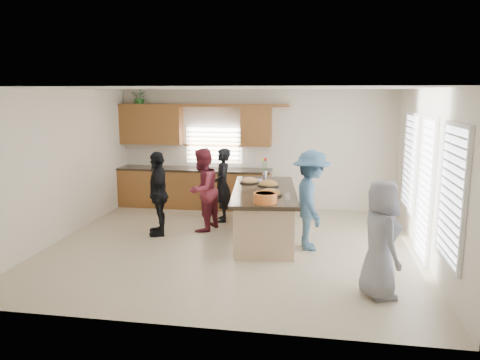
% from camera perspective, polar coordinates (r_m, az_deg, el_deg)
% --- Properties ---
extents(floor, '(6.50, 6.50, 0.00)m').
position_cam_1_polar(floor, '(8.54, -0.94, -8.03)').
color(floor, '#C1AD8F').
rests_on(floor, ground).
extents(room_shell, '(6.52, 6.02, 2.81)m').
position_cam_1_polar(room_shell, '(8.13, -0.98, 4.77)').
color(room_shell, silver).
rests_on(room_shell, ground).
extents(back_cabinetry, '(4.08, 0.66, 2.46)m').
position_cam_1_polar(back_cabinetry, '(11.23, -5.78, 1.27)').
color(back_cabinetry, brown).
rests_on(back_cabinetry, ground).
extents(right_wall_glazing, '(0.06, 4.00, 2.25)m').
position_cam_1_polar(right_wall_glazing, '(8.13, 21.77, 0.02)').
color(right_wall_glazing, white).
rests_on(right_wall_glazing, ground).
extents(island, '(1.45, 2.81, 0.95)m').
position_cam_1_polar(island, '(8.85, 2.94, -4.30)').
color(island, tan).
rests_on(island, ground).
extents(platter_front, '(0.44, 0.44, 0.18)m').
position_cam_1_polar(platter_front, '(8.24, 3.68, -1.68)').
color(platter_front, black).
rests_on(platter_front, island).
extents(platter_mid, '(0.41, 0.41, 0.17)m').
position_cam_1_polar(platter_mid, '(9.07, 3.49, -0.53)').
color(platter_mid, black).
rests_on(platter_mid, island).
extents(platter_back, '(0.40, 0.40, 0.16)m').
position_cam_1_polar(platter_back, '(9.35, 1.18, -0.17)').
color(platter_back, black).
rests_on(platter_back, island).
extents(salad_bowl, '(0.39, 0.39, 0.17)m').
position_cam_1_polar(salad_bowl, '(7.66, 3.10, -2.13)').
color(salad_bowl, orange).
rests_on(salad_bowl, island).
extents(clear_cup, '(0.09, 0.09, 0.11)m').
position_cam_1_polar(clear_cup, '(7.89, 5.84, -2.04)').
color(clear_cup, white).
rests_on(clear_cup, island).
extents(plate_stack, '(0.24, 0.24, 0.04)m').
position_cam_1_polar(plate_stack, '(9.45, 2.02, -0.09)').
color(plate_stack, '#B596DB').
rests_on(plate_stack, island).
extents(flower_vase, '(0.14, 0.14, 0.43)m').
position_cam_1_polar(flower_vase, '(9.83, 3.02, 1.57)').
color(flower_vase, silver).
rests_on(flower_vase, island).
extents(potted_plant, '(0.47, 0.43, 0.43)m').
position_cam_1_polar(potted_plant, '(11.57, -12.07, 9.85)').
color(potted_plant, '#30772F').
rests_on(potted_plant, back_cabinetry).
extents(woman_left_back, '(0.51, 0.65, 1.57)m').
position_cam_1_polar(woman_left_back, '(9.96, -2.15, -0.63)').
color(woman_left_back, black).
rests_on(woman_left_back, ground).
extents(woman_left_mid, '(0.83, 0.95, 1.66)m').
position_cam_1_polar(woman_left_mid, '(9.29, -4.62, -1.21)').
color(woman_left_mid, maroon).
rests_on(woman_left_mid, ground).
extents(woman_left_front, '(0.69, 1.04, 1.63)m').
position_cam_1_polar(woman_left_front, '(9.13, -9.92, -1.63)').
color(woman_left_front, black).
rests_on(woman_left_front, ground).
extents(woman_right_back, '(0.82, 1.22, 1.76)m').
position_cam_1_polar(woman_right_back, '(8.25, 8.67, -2.46)').
color(woman_right_back, '#355875').
rests_on(woman_right_back, ground).
extents(woman_right_front, '(0.72, 0.90, 1.61)m').
position_cam_1_polar(woman_right_front, '(6.56, 16.75, -6.94)').
color(woman_right_front, gray).
rests_on(woman_right_front, ground).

